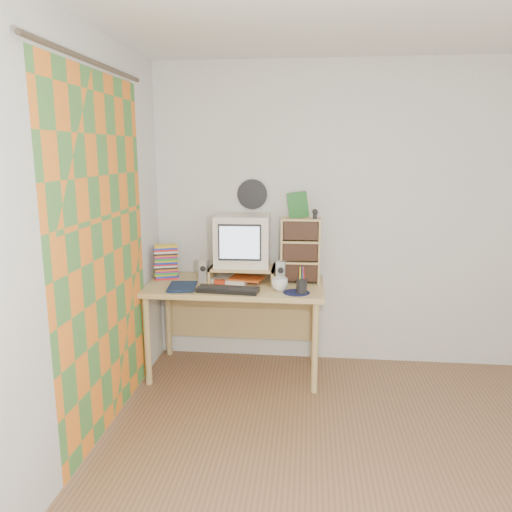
% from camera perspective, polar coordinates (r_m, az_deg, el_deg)
% --- Properties ---
extents(floor, '(3.50, 3.50, 0.00)m').
position_cam_1_polar(floor, '(3.03, 14.90, -24.57)').
color(floor, brown).
rests_on(floor, ground).
extents(back_wall, '(3.50, 0.00, 3.50)m').
position_cam_1_polar(back_wall, '(4.22, 12.29, 4.37)').
color(back_wall, white).
rests_on(back_wall, floor).
extents(left_wall, '(0.00, 3.50, 3.50)m').
position_cam_1_polar(left_wall, '(2.79, -21.69, -0.01)').
color(left_wall, white).
rests_on(left_wall, floor).
extents(curtain, '(0.00, 2.20, 2.20)m').
position_cam_1_polar(curtain, '(3.21, -17.00, -0.00)').
color(curtain, orange).
rests_on(curtain, left_wall).
extents(wall_disc, '(0.25, 0.02, 0.25)m').
position_cam_1_polar(wall_disc, '(4.18, -0.44, 7.06)').
color(wall_disc, black).
rests_on(wall_disc, back_wall).
extents(desk, '(1.40, 0.70, 0.75)m').
position_cam_1_polar(desk, '(4.07, -2.28, -4.79)').
color(desk, tan).
rests_on(desk, floor).
extents(monitor_riser, '(0.52, 0.30, 0.12)m').
position_cam_1_polar(monitor_riser, '(4.04, -1.53, -1.55)').
color(monitor_riser, tan).
rests_on(monitor_riser, desk).
extents(crt_monitor, '(0.45, 0.45, 0.41)m').
position_cam_1_polar(crt_monitor, '(4.04, -1.56, 1.81)').
color(crt_monitor, silver).
rests_on(crt_monitor, monitor_riser).
extents(speaker_left, '(0.07, 0.07, 0.18)m').
position_cam_1_polar(speaker_left, '(4.03, -5.98, -1.70)').
color(speaker_left, '#BABBC0').
rests_on(speaker_left, desk).
extents(speaker_right, '(0.08, 0.08, 0.19)m').
position_cam_1_polar(speaker_right, '(3.94, 2.87, -1.91)').
color(speaker_right, '#BABBC0').
rests_on(speaker_right, desk).
extents(keyboard, '(0.47, 0.19, 0.03)m').
position_cam_1_polar(keyboard, '(3.75, -3.24, -3.88)').
color(keyboard, black).
rests_on(keyboard, desk).
extents(dvd_stack, '(0.22, 0.19, 0.26)m').
position_cam_1_polar(dvd_stack, '(4.18, -10.29, -0.74)').
color(dvd_stack, brown).
rests_on(dvd_stack, desk).
extents(cd_rack, '(0.31, 0.17, 0.52)m').
position_cam_1_polar(cd_rack, '(3.99, 5.09, 0.66)').
color(cd_rack, tan).
rests_on(cd_rack, desk).
extents(mug, '(0.13, 0.13, 0.10)m').
position_cam_1_polar(mug, '(3.77, 2.74, -3.23)').
color(mug, silver).
rests_on(mug, desk).
extents(diary, '(0.28, 0.22, 0.05)m').
position_cam_1_polar(diary, '(3.89, -9.95, -3.29)').
color(diary, '#101F3E').
rests_on(diary, desk).
extents(mousepad, '(0.24, 0.24, 0.00)m').
position_cam_1_polar(mousepad, '(3.73, 4.65, -4.19)').
color(mousepad, '#111238').
rests_on(mousepad, desk).
extents(pen_cup, '(0.10, 0.10, 0.16)m').
position_cam_1_polar(pen_cup, '(3.70, 5.25, -3.13)').
color(pen_cup, black).
rests_on(pen_cup, desk).
extents(papers, '(0.34, 0.27, 0.04)m').
position_cam_1_polar(papers, '(4.03, -2.16, -2.65)').
color(papers, silver).
rests_on(papers, desk).
extents(red_box, '(0.08, 0.05, 0.04)m').
position_cam_1_polar(red_box, '(3.93, -4.19, -3.05)').
color(red_box, red).
rests_on(red_box, desk).
extents(game_box, '(0.16, 0.05, 0.20)m').
position_cam_1_polar(game_box, '(3.96, 4.80, 5.83)').
color(game_box, '#195A1E').
rests_on(game_box, cd_rack).
extents(webcam, '(0.05, 0.05, 0.08)m').
position_cam_1_polar(webcam, '(3.91, 6.77, 4.80)').
color(webcam, black).
rests_on(webcam, cd_rack).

